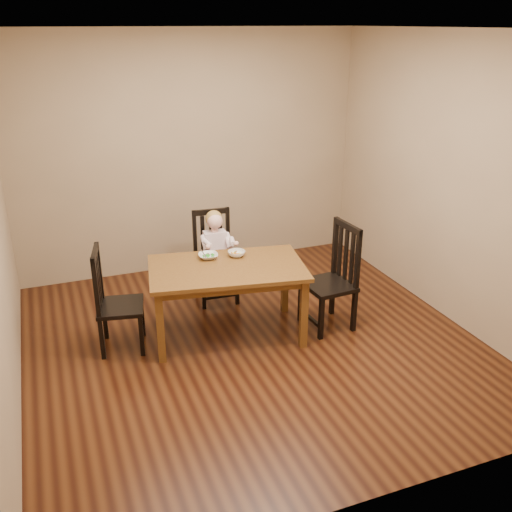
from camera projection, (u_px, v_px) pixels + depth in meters
name	position (u px, v px, depth m)	size (l,w,h in m)	color
room	(253.00, 203.00, 4.74)	(4.01, 4.01, 2.71)	#48230F
dining_table	(227.00, 274.00, 5.18)	(1.52, 1.07, 0.70)	#553113
chair_child	(215.00, 258.00, 5.96)	(0.43, 0.42, 0.95)	black
chair_left	(114.00, 302.00, 5.02)	(0.47, 0.48, 0.96)	black
chair_right	(333.00, 279.00, 5.39)	(0.45, 0.47, 1.03)	black
toddler	(216.00, 248.00, 5.86)	(0.30, 0.38, 0.52)	silver
bowl_peas	(208.00, 256.00, 5.31)	(0.18, 0.18, 0.04)	silver
bowl_veg	(237.00, 254.00, 5.36)	(0.16, 0.16, 0.05)	silver
fork	(204.00, 255.00, 5.28)	(0.03, 0.12, 0.05)	silver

